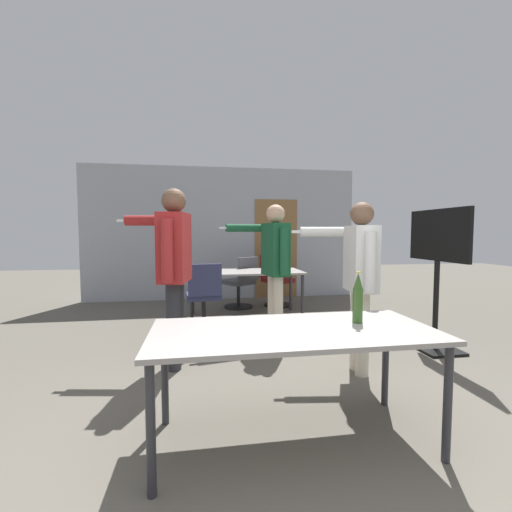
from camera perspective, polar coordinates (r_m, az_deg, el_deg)
name	(u,v)px	position (r m, az deg, el deg)	size (l,w,h in m)	color
back_wall	(225,234)	(7.09, -5.21, 3.67)	(5.55, 0.12, 2.69)	#A3A8B2
conference_table_near	(293,339)	(2.27, 6.27, -13.63)	(1.80, 0.81, 0.74)	gray
conference_table_far	(245,275)	(5.51, -1.79, -3.20)	(1.82, 0.83, 0.74)	gray
tv_screen	(437,265)	(4.45, 27.98, -1.30)	(0.44, 0.98, 1.63)	black
person_center_tall	(173,260)	(3.52, -13.63, -0.70)	(0.79, 0.76, 1.80)	#28282D
person_far_watching	(359,270)	(3.42, 16.82, -2.31)	(0.74, 0.67, 1.65)	beige
person_left_plaid	(274,259)	(4.26, 3.07, -0.44)	(0.84, 0.59, 1.71)	beige
office_chair_far_left	(241,284)	(6.18, -2.49, -4.71)	(0.67, 0.68, 0.93)	black
office_chair_mid_tucked	(204,299)	(4.76, -8.68, -7.14)	(0.52, 0.57, 0.95)	black
office_chair_near_pushed	(276,282)	(6.44, 3.29, -4.28)	(0.61, 0.65, 0.94)	black
beer_bottle	(358,299)	(2.44, 16.61, -6.85)	(0.07, 0.07, 0.35)	#2D511E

